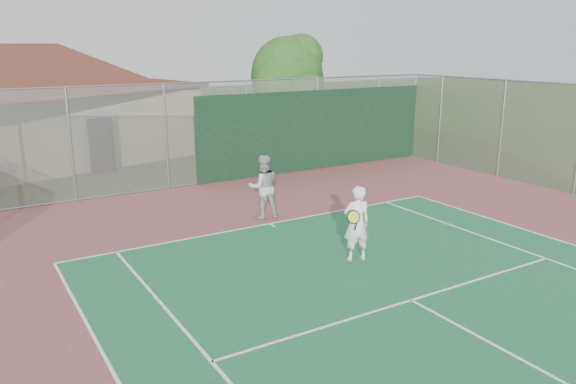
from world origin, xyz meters
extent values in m
cylinder|color=gray|center=(-4.00, 17.00, 1.75)|extent=(0.08, 0.08, 3.50)
cylinder|color=gray|center=(-1.00, 17.00, 1.75)|extent=(0.08, 0.08, 3.50)
cylinder|color=gray|center=(2.00, 17.00, 1.75)|extent=(0.08, 0.08, 3.50)
cylinder|color=gray|center=(5.00, 17.00, 1.75)|extent=(0.08, 0.08, 3.50)
cylinder|color=gray|center=(8.00, 17.00, 1.75)|extent=(0.08, 0.08, 3.50)
cylinder|color=gray|center=(10.00, 17.00, 1.75)|extent=(0.08, 0.08, 3.50)
cylinder|color=gray|center=(0.00, 17.00, 3.50)|extent=(20.00, 0.05, 0.05)
cylinder|color=gray|center=(0.00, 17.00, 0.05)|extent=(20.00, 0.05, 0.05)
cube|color=#999EA0|center=(0.00, 17.00, 1.75)|extent=(20.00, 0.02, 3.50)
cube|color=black|center=(5.00, 16.95, 1.55)|extent=(10.00, 0.04, 3.00)
cylinder|color=gray|center=(10.00, 15.50, 1.75)|extent=(0.08, 0.08, 3.50)
cylinder|color=gray|center=(10.00, 12.50, 1.75)|extent=(0.08, 0.08, 3.50)
cube|color=#999EA0|center=(10.00, 12.50, 1.75)|extent=(0.02, 9.00, 3.50)
cube|color=tan|center=(-4.27, 24.63, 1.49)|extent=(13.52, 10.70, 2.97)
cube|color=brown|center=(-4.27, 24.63, 3.02)|extent=(14.13, 11.30, 0.18)
pyramid|color=brown|center=(-4.27, 24.63, 4.76)|extent=(14.87, 11.77, 1.78)
cube|color=black|center=(-2.29, 20.64, 1.04)|extent=(0.89, 0.06, 2.08)
cylinder|color=#3B2A15|center=(5.93, 20.76, 1.37)|extent=(0.35, 0.35, 2.74)
sphere|color=#204F18|center=(5.93, 20.76, 3.52)|extent=(3.13, 3.13, 3.13)
sphere|color=#204F18|center=(6.81, 21.05, 3.13)|extent=(2.15, 2.15, 2.15)
sphere|color=#204F18|center=(5.15, 20.36, 3.03)|extent=(1.95, 1.95, 1.95)
sphere|color=#204F18|center=(6.13, 19.88, 2.93)|extent=(1.76, 1.76, 1.76)
sphere|color=#204F18|center=(5.64, 21.54, 3.32)|extent=(1.95, 1.95, 1.95)
sphere|color=#204F18|center=(6.52, 20.56, 4.20)|extent=(1.95, 1.95, 1.95)
imported|color=white|center=(0.39, 8.60, 0.86)|extent=(0.71, 0.55, 1.72)
imported|color=#ACAFB2|center=(0.13, 12.46, 0.89)|extent=(0.98, 0.83, 1.78)
camera|label=1|loc=(-7.08, -0.74, 4.73)|focal=35.00mm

